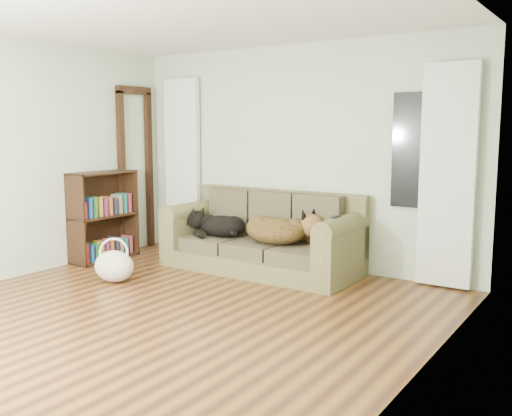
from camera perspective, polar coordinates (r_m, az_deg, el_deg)
The scene contains 14 objects.
floor at distance 5.05m, azimuth -10.66°, elevation -10.98°, with size 5.00×5.00×0.00m, color #391E12.
ceiling at distance 4.88m, azimuth -11.49°, elevation 19.31°, with size 5.00×5.00×0.00m, color white.
wall_back at distance 6.80m, azimuth 3.99°, elevation 5.19°, with size 4.50×0.04×2.60m, color beige.
wall_right at distance 3.59m, azimuth 15.44°, elevation 2.42°, with size 0.04×5.00×2.60m, color beige.
curtain_left at distance 7.73m, azimuth -7.37°, elevation 4.37°, with size 0.55×0.08×2.25m, color silver.
curtain_right at distance 6.04m, azimuth 18.59°, elevation 3.02°, with size 0.55×0.08×2.25m, color silver.
window_pane at distance 6.17m, azimuth 15.67°, elevation 5.56°, with size 0.50×0.03×1.20m, color black.
door_casing at distance 7.81m, azimuth -11.92°, elevation 3.57°, with size 0.07×0.60×2.10m, color black.
sofa at distance 6.53m, azimuth 0.43°, elevation -2.41°, with size 2.26×0.98×0.93m, color #4C4531.
dog_black_lab at distance 6.81m, azimuth -3.66°, elevation -1.74°, with size 0.61×0.42×0.26m, color black.
dog_shepherd at distance 6.36m, azimuth 2.38°, elevation -2.34°, with size 0.74×0.52×0.33m, color black.
tv_remote at distance 5.90m, azimuth 7.94°, elevation -0.86°, with size 0.05×0.17×0.02m, color black.
tote_bag at distance 6.30m, azimuth -13.99°, elevation -5.75°, with size 0.46×0.36×0.34m, color beige.
bookshelf at distance 7.33m, azimuth -15.00°, elevation -1.15°, with size 0.33×0.88×1.10m, color black.
Camera 1 is at (3.37, -3.39, 1.63)m, focal length 40.00 mm.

